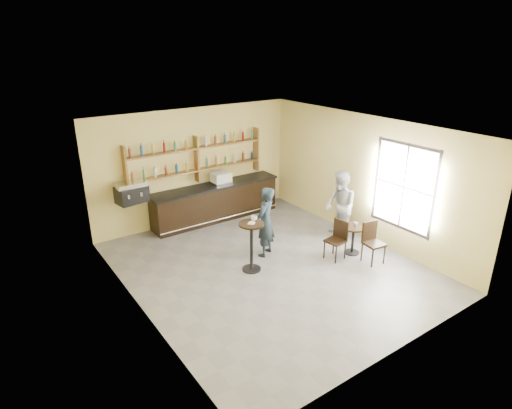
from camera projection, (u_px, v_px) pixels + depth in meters
floor at (269, 267)px, 9.86m from camera, size 7.00×7.00×0.00m
ceiling at (270, 129)px, 8.69m from camera, size 7.00×7.00×0.00m
wall_back at (195, 166)px, 11.95m from camera, size 7.00×0.00×7.00m
wall_front at (405, 269)px, 6.61m from camera, size 7.00×0.00×7.00m
wall_left at (136, 237)px, 7.68m from camera, size 0.00×7.00×7.00m
wall_right at (364, 178)px, 10.88m from camera, size 0.00×7.00×7.00m
window_pane at (404, 187)px, 9.92m from camera, size 0.00×2.00×2.00m
window_frame at (404, 187)px, 9.92m from camera, size 0.04×1.70×2.10m
shelf_unit at (197, 159)px, 11.77m from camera, size 4.00×0.26×1.40m
liquor_bottles at (196, 153)px, 11.71m from camera, size 3.68×0.10×1.00m
bar_counter at (216, 202)px, 12.30m from camera, size 3.88×0.76×1.05m
espresso_machine at (132, 192)px, 10.73m from camera, size 0.81×0.59×0.53m
pastry_case at (221, 178)px, 12.16m from camera, size 0.56×0.46×0.32m
pedestal_table at (252, 247)px, 9.55m from camera, size 0.70×0.70×1.15m
napkin at (251, 223)px, 9.33m from camera, size 0.21×0.21×0.00m
donut at (252, 222)px, 9.32m from camera, size 0.12×0.12×0.04m
cup_pedestal at (254, 218)px, 9.47m from camera, size 0.15×0.15×0.11m
man_main at (265, 222)px, 10.13m from camera, size 0.75×0.67×1.72m
cafe_table at (353, 240)px, 10.38m from camera, size 0.74×0.74×0.71m
cup_cafe at (356, 224)px, 10.26m from camera, size 0.15×0.15×0.10m
chair_west at (335, 240)px, 10.08m from camera, size 0.45×0.45×0.95m
chair_south at (374, 243)px, 9.90m from camera, size 0.48×0.48×0.98m
patron_second at (340, 206)px, 10.93m from camera, size 0.97×1.08×1.84m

